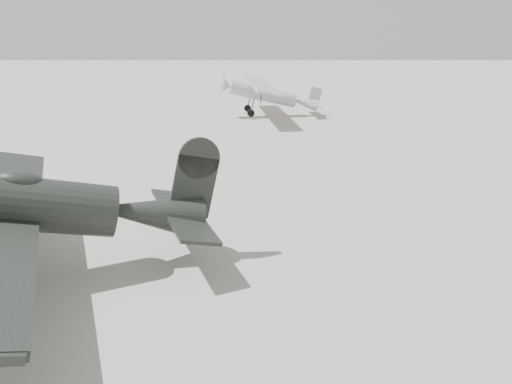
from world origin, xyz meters
TOP-DOWN VIEW (x-y plane):
  - ground at (0.00, 0.00)m, footprint 160.00×160.00m
  - lowwing_monoplane at (-5.02, -3.16)m, footprint 10.03×13.40m
  - highwing_monoplane at (1.78, 23.25)m, footprint 8.03×11.28m

SIDE VIEW (x-z plane):
  - ground at x=0.00m, z-range 0.00..0.00m
  - highwing_monoplane at x=1.78m, z-range 0.40..3.58m
  - lowwing_monoplane at x=-5.02m, z-range 0.13..4.52m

